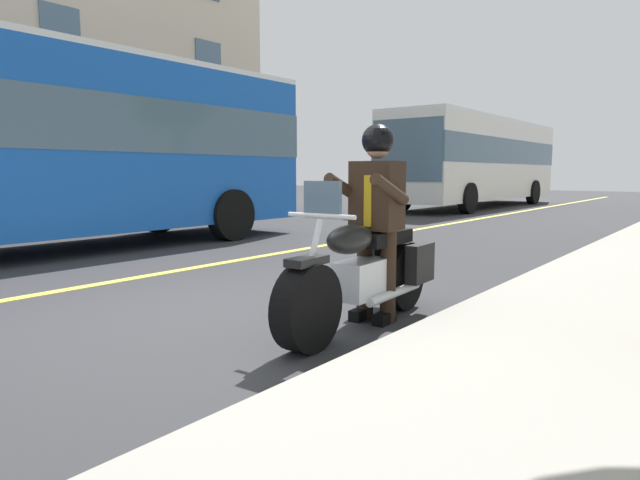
{
  "coord_description": "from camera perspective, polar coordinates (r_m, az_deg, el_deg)",
  "views": [
    {
      "loc": [
        3.08,
        3.98,
        1.32
      ],
      "look_at": [
        -0.56,
        1.13,
        0.75
      ],
      "focal_mm": 30.65,
      "sensor_mm": 36.0,
      "label": 1
    }
  ],
  "objects": [
    {
      "name": "ground_plane",
      "position": [
        5.2,
        -13.9,
        -7.87
      ],
      "size": [
        80.0,
        80.0,
        0.0
      ],
      "primitive_type": "plane",
      "color": "#333335"
    },
    {
      "name": "lane_center_stripe",
      "position": [
        6.85,
        -24.34,
        -4.66
      ],
      "size": [
        60.0,
        0.16,
        0.01
      ],
      "primitive_type": "cube",
      "color": "#E5DB4C",
      "rests_on": "ground_plane"
    },
    {
      "name": "motorcycle_main",
      "position": [
        4.73,
        4.71,
        -3.57
      ],
      "size": [
        2.22,
        0.67,
        1.26
      ],
      "color": "black",
      "rests_on": "ground_plane"
    },
    {
      "name": "rider_main",
      "position": [
        4.82,
        5.88,
        3.62
      ],
      "size": [
        0.64,
        0.57,
        1.74
      ],
      "color": "black",
      "rests_on": "ground_plane"
    },
    {
      "name": "bus_near",
      "position": [
        9.86,
        -30.15,
        9.33
      ],
      "size": [
        11.05,
        2.7,
        3.3
      ],
      "color": "blue",
      "rests_on": "ground_plane"
    },
    {
      "name": "bus_far",
      "position": [
        21.98,
        16.05,
        8.22
      ],
      "size": [
        11.05,
        2.7,
        3.3
      ],
      "color": "white",
      "rests_on": "ground_plane"
    }
  ]
}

